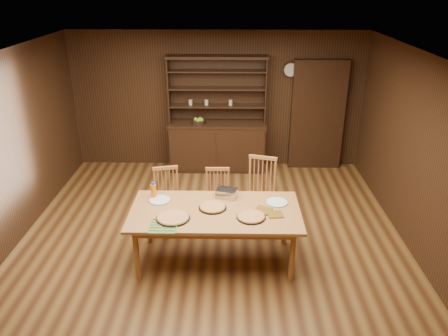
{
  "coord_description": "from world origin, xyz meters",
  "views": [
    {
      "loc": [
        0.28,
        -5.12,
        3.49
      ],
      "look_at": [
        0.17,
        0.4,
        1.04
      ],
      "focal_mm": 35.0,
      "sensor_mm": 36.0,
      "label": 1
    }
  ],
  "objects_px": {
    "china_hutch": "(217,140)",
    "dining_table": "(215,215)",
    "chair_right": "(261,190)",
    "juice_bottle": "(153,190)",
    "chair_center": "(218,197)",
    "chair_left": "(167,197)"
  },
  "relations": [
    {
      "from": "dining_table",
      "to": "juice_bottle",
      "type": "relative_size",
      "value": 9.8
    },
    {
      "from": "china_hutch",
      "to": "juice_bottle",
      "type": "bearing_deg",
      "value": -105.92
    },
    {
      "from": "dining_table",
      "to": "chair_center",
      "type": "bearing_deg",
      "value": 89.92
    },
    {
      "from": "china_hutch",
      "to": "juice_bottle",
      "type": "distance_m",
      "value": 2.8
    },
    {
      "from": "china_hutch",
      "to": "juice_bottle",
      "type": "relative_size",
      "value": 9.84
    },
    {
      "from": "dining_table",
      "to": "juice_bottle",
      "type": "height_order",
      "value": "juice_bottle"
    },
    {
      "from": "juice_bottle",
      "to": "chair_center",
      "type": "bearing_deg",
      "value": 33.33
    },
    {
      "from": "china_hutch",
      "to": "chair_right",
      "type": "xyz_separation_m",
      "value": [
        0.71,
        -2.09,
        -0.02
      ]
    },
    {
      "from": "chair_right",
      "to": "juice_bottle",
      "type": "relative_size",
      "value": 4.88
    },
    {
      "from": "chair_left",
      "to": "juice_bottle",
      "type": "xyz_separation_m",
      "value": [
        -0.1,
        -0.5,
        0.35
      ]
    },
    {
      "from": "chair_center",
      "to": "chair_right",
      "type": "bearing_deg",
      "value": 2.53
    },
    {
      "from": "chair_left",
      "to": "juice_bottle",
      "type": "distance_m",
      "value": 0.62
    },
    {
      "from": "chair_right",
      "to": "chair_left",
      "type": "bearing_deg",
      "value": -160.44
    },
    {
      "from": "chair_right",
      "to": "dining_table",
      "type": "bearing_deg",
      "value": -108.73
    },
    {
      "from": "dining_table",
      "to": "chair_center",
      "type": "relative_size",
      "value": 2.37
    },
    {
      "from": "chair_right",
      "to": "juice_bottle",
      "type": "bearing_deg",
      "value": -142.5
    },
    {
      "from": "chair_left",
      "to": "chair_right",
      "type": "distance_m",
      "value": 1.38
    },
    {
      "from": "china_hutch",
      "to": "dining_table",
      "type": "relative_size",
      "value": 1.0
    },
    {
      "from": "dining_table",
      "to": "chair_right",
      "type": "height_order",
      "value": "chair_right"
    },
    {
      "from": "chair_right",
      "to": "juice_bottle",
      "type": "distance_m",
      "value": 1.62
    },
    {
      "from": "china_hutch",
      "to": "chair_center",
      "type": "bearing_deg",
      "value": -88.0
    },
    {
      "from": "china_hutch",
      "to": "chair_right",
      "type": "bearing_deg",
      "value": -71.19
    }
  ]
}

